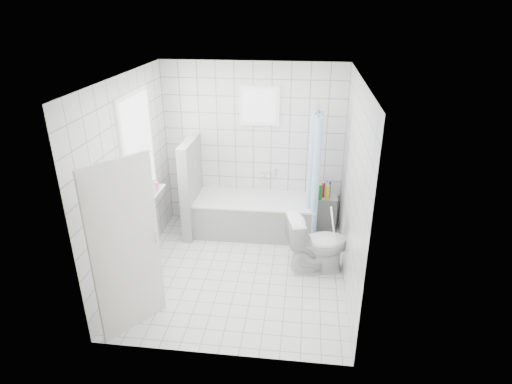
# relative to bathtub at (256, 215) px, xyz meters

# --- Properties ---
(ground) EXTENTS (3.00, 3.00, 0.00)m
(ground) POSITION_rel_bathtub_xyz_m (-0.08, -1.12, -0.29)
(ground) COLOR white
(ground) RESTS_ON ground
(ceiling) EXTENTS (3.00, 3.00, 0.00)m
(ceiling) POSITION_rel_bathtub_xyz_m (-0.08, -1.12, 2.31)
(ceiling) COLOR white
(ceiling) RESTS_ON ground
(wall_back) EXTENTS (2.80, 0.02, 2.60)m
(wall_back) POSITION_rel_bathtub_xyz_m (-0.08, 0.38, 1.01)
(wall_back) COLOR white
(wall_back) RESTS_ON ground
(wall_front) EXTENTS (2.80, 0.02, 2.60)m
(wall_front) POSITION_rel_bathtub_xyz_m (-0.08, -2.62, 1.01)
(wall_front) COLOR white
(wall_front) RESTS_ON ground
(wall_left) EXTENTS (0.02, 3.00, 2.60)m
(wall_left) POSITION_rel_bathtub_xyz_m (-1.48, -1.12, 1.01)
(wall_left) COLOR white
(wall_left) RESTS_ON ground
(wall_right) EXTENTS (0.02, 3.00, 2.60)m
(wall_right) POSITION_rel_bathtub_xyz_m (1.32, -1.12, 1.01)
(wall_right) COLOR white
(wall_right) RESTS_ON ground
(window_left) EXTENTS (0.01, 0.90, 1.40)m
(window_left) POSITION_rel_bathtub_xyz_m (-1.44, -0.82, 1.31)
(window_left) COLOR white
(window_left) RESTS_ON wall_left
(window_back) EXTENTS (0.50, 0.01, 0.50)m
(window_back) POSITION_rel_bathtub_xyz_m (0.02, 0.33, 1.66)
(window_back) COLOR white
(window_back) RESTS_ON wall_back
(window_sill) EXTENTS (0.18, 1.02, 0.08)m
(window_sill) POSITION_rel_bathtub_xyz_m (-1.39, -0.82, 0.57)
(window_sill) COLOR white
(window_sill) RESTS_ON wall_left
(door) EXTENTS (0.49, 0.68, 2.00)m
(door) POSITION_rel_bathtub_xyz_m (-1.10, -2.28, 0.71)
(door) COLOR silver
(door) RESTS_ON ground
(bathtub) EXTENTS (1.86, 0.77, 0.58)m
(bathtub) POSITION_rel_bathtub_xyz_m (0.00, 0.00, 0.00)
(bathtub) COLOR white
(bathtub) RESTS_ON ground
(partition_wall) EXTENTS (0.15, 0.85, 1.50)m
(partition_wall) POSITION_rel_bathtub_xyz_m (-0.99, -0.05, 0.46)
(partition_wall) COLOR white
(partition_wall) RESTS_ON ground
(tiled_ledge) EXTENTS (0.40, 0.24, 0.55)m
(tiled_ledge) POSITION_rel_bathtub_xyz_m (1.07, 0.25, -0.02)
(tiled_ledge) COLOR white
(tiled_ledge) RESTS_ON ground
(toilet) EXTENTS (0.91, 0.66, 0.84)m
(toilet) POSITION_rel_bathtub_xyz_m (0.95, -0.95, 0.13)
(toilet) COLOR white
(toilet) RESTS_ON ground
(curtain_rod) EXTENTS (0.02, 0.80, 0.02)m
(curtain_rod) POSITION_rel_bathtub_xyz_m (0.87, -0.02, 1.71)
(curtain_rod) COLOR silver
(curtain_rod) RESTS_ON wall_back
(shower_curtain) EXTENTS (0.14, 0.48, 1.78)m
(shower_curtain) POSITION_rel_bathtub_xyz_m (0.87, -0.16, 0.81)
(shower_curtain) COLOR #478BD2
(shower_curtain) RESTS_ON curtain_rod
(tub_faucet) EXTENTS (0.18, 0.06, 0.06)m
(tub_faucet) POSITION_rel_bathtub_xyz_m (0.10, 0.33, 0.56)
(tub_faucet) COLOR silver
(tub_faucet) RESTS_ON wall_back
(sill_bottles) EXTENTS (0.18, 0.70, 0.33)m
(sill_bottles) POSITION_rel_bathtub_xyz_m (-1.38, -0.85, 0.75)
(sill_bottles) COLOR pink
(sill_bottles) RESTS_ON window_sill
(ledge_bottles) EXTENTS (0.19, 0.17, 0.27)m
(ledge_bottles) POSITION_rel_bathtub_xyz_m (1.06, 0.22, 0.38)
(ledge_bottles) COLOR #1D1AD4
(ledge_bottles) RESTS_ON tiled_ledge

